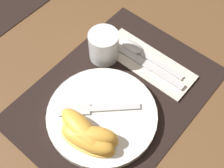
{
  "coord_description": "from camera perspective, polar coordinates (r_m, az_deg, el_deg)",
  "views": [
    {
      "loc": [
        -0.29,
        -0.23,
        0.64
      ],
      "look_at": [
        0.01,
        0.02,
        0.02
      ],
      "focal_mm": 50.0,
      "sensor_mm": 36.0,
      "label": 1
    }
  ],
  "objects": [
    {
      "name": "placemat",
      "position": [
        0.74,
        0.77,
        -2.06
      ],
      "size": [
        0.47,
        0.34,
        0.0
      ],
      "color": "black",
      "rests_on": "ground_plane"
    },
    {
      "name": "juice_glass",
      "position": [
        0.77,
        -1.52,
        6.76
      ],
      "size": [
        0.07,
        0.07,
        0.08
      ],
      "color": "silver",
      "rests_on": "placemat"
    },
    {
      "name": "citrus_wedge_1",
      "position": [
        0.65,
        -4.5,
        -10.0
      ],
      "size": [
        0.08,
        0.13,
        0.04
      ],
      "color": "#F7C656",
      "rests_on": "plate"
    },
    {
      "name": "citrus_wedge_2",
      "position": [
        0.65,
        -3.36,
        -9.63
      ],
      "size": [
        0.1,
        0.11,
        0.04
      ],
      "color": "#F7C656",
      "rests_on": "plate"
    },
    {
      "name": "plate",
      "position": [
        0.7,
        -1.84,
        -5.72
      ],
      "size": [
        0.25,
        0.25,
        0.02
      ],
      "color": "white",
      "rests_on": "placemat"
    },
    {
      "name": "spoon",
      "position": [
        0.8,
        5.07,
        5.95
      ],
      "size": [
        0.03,
        0.19,
        0.01
      ],
      "color": "silver",
      "rests_on": "napkin"
    },
    {
      "name": "fork",
      "position": [
        0.7,
        -3.45,
        -4.56
      ],
      "size": [
        0.14,
        0.14,
        0.0
      ],
      "color": "silver",
      "rests_on": "plate"
    },
    {
      "name": "citrus_wedge_0",
      "position": [
        0.66,
        -5.64,
        -8.29
      ],
      "size": [
        0.07,
        0.13,
        0.04
      ],
      "color": "#F7C656",
      "rests_on": "plate"
    },
    {
      "name": "napkin",
      "position": [
        0.79,
        6.58,
        3.93
      ],
      "size": [
        0.09,
        0.24,
        0.0
      ],
      "color": "silver",
      "rests_on": "placemat"
    },
    {
      "name": "knife",
      "position": [
        0.78,
        6.39,
        3.47
      ],
      "size": [
        0.02,
        0.22,
        0.01
      ],
      "color": "silver",
      "rests_on": "napkin"
    },
    {
      "name": "ground_plane",
      "position": [
        0.74,
        0.76,
        -2.14
      ],
      "size": [
        3.0,
        3.0,
        0.0
      ],
      "primitive_type": "plane",
      "color": "brown"
    }
  ]
}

